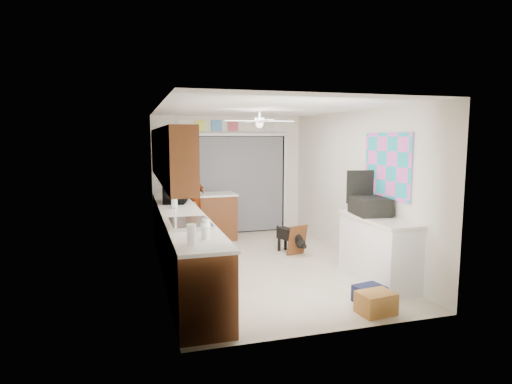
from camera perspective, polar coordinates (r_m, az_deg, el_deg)
floor at (r=7.04m, az=0.93°, el=-9.73°), size 5.00×5.00×0.00m
ceiling at (r=6.74m, az=0.97°, el=11.03°), size 5.00×5.00×0.00m
wall_back at (r=9.18m, az=-3.68°, el=2.22°), size 3.20×0.00×3.20m
wall_front at (r=4.48m, az=10.49°, el=-3.28°), size 3.20×0.00×3.20m
wall_left at (r=6.49m, az=-12.68°, el=-0.06°), size 0.00×5.00×5.00m
wall_right at (r=7.41m, az=12.86°, el=0.83°), size 0.00×5.00×5.00m
left_base_cabinets at (r=6.66m, az=-9.89°, el=-6.81°), size 0.60×4.80×0.90m
left_countertop at (r=6.56m, az=-9.89°, el=-2.82°), size 0.62×4.80×0.04m
upper_cabinets at (r=6.65m, az=-11.54°, el=4.90°), size 0.32×4.00×0.80m
sink_basin at (r=5.58m, az=-8.74°, el=-4.22°), size 0.50×0.76×0.06m
faucet at (r=5.54m, az=-10.71°, el=-3.35°), size 0.03×0.03×0.22m
peninsula_base at (r=8.71m, az=-6.13°, el=-3.40°), size 1.00×0.60×0.90m
peninsula_top at (r=8.63m, az=-6.18°, el=-0.33°), size 1.04×0.64×0.04m
back_opening_recess at (r=9.23m, az=-2.12°, el=1.01°), size 2.00×0.06×2.10m
curtain_panel at (r=9.19m, az=-2.05°, el=0.99°), size 1.90×0.03×2.05m
door_trim_left at (r=9.01m, az=-8.37°, el=0.78°), size 0.06×0.04×2.10m
door_trim_right at (r=9.50m, az=3.91°, el=1.18°), size 0.06×0.04×2.10m
door_trim_head at (r=9.14m, az=-2.10°, el=7.67°), size 2.10×0.04×0.06m
header_frame_0 at (r=9.01m, az=-7.47°, el=8.77°), size 0.22×0.02×0.22m
header_frame_1 at (r=9.07m, az=-5.25°, el=8.79°), size 0.22×0.02×0.22m
header_frame_2 at (r=9.14m, az=-3.08°, el=8.80°), size 0.22×0.02×0.22m
header_frame_4 at (r=9.36m, az=1.76°, el=8.77°), size 0.22×0.02×0.22m
route66_sign at (r=8.96m, az=-9.70°, el=8.73°), size 0.22×0.02×0.26m
right_counter_base at (r=6.41m, az=15.94°, el=-7.55°), size 0.50×1.40×0.90m
right_counter_top at (r=6.30m, az=16.01°, el=-3.42°), size 0.54×1.44×0.04m
abstract_painting at (r=6.51m, az=17.09°, el=3.36°), size 0.03×1.15×0.95m
ceiling_fan at (r=6.92m, az=0.47°, el=9.45°), size 1.14×1.14×0.24m
microwave at (r=7.47m, az=-10.69°, el=-0.29°), size 0.48×0.61×0.30m
soap_bottle at (r=6.90m, az=-10.83°, el=-1.00°), size 0.14×0.14×0.28m
cup at (r=5.24m, az=-6.78°, el=-4.58°), size 0.15×0.15×0.09m
jar_a at (r=5.25m, az=-6.66°, el=-4.31°), size 0.10×0.10×0.14m
jar_b at (r=4.80m, az=-6.80°, el=-5.51°), size 0.11×0.11×0.12m
paper_towel_roll at (r=4.54m, az=-8.60°, el=-5.64°), size 0.12×0.12×0.22m
suitcase at (r=6.44m, az=14.92°, el=-1.82°), size 0.53×0.65×0.26m
suitcase_rim at (r=6.46m, az=14.89°, el=-2.78°), size 0.51×0.63×0.02m
suitcase_lid at (r=6.65m, az=13.70°, el=0.68°), size 0.42×0.09×0.50m
cardboard_box at (r=5.38m, az=15.70°, el=-14.05°), size 0.45×0.35×0.26m
navy_crate at (r=5.69m, az=14.90°, el=-13.04°), size 0.40×0.35×0.22m
cabinet_door_panel at (r=7.57m, az=5.51°, el=-6.40°), size 0.39×0.23×0.54m
man at (r=8.13m, az=-8.40°, el=-0.71°), size 0.62×0.78×1.88m
dog at (r=7.77m, az=4.28°, el=-6.25°), size 0.47×0.67×0.49m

